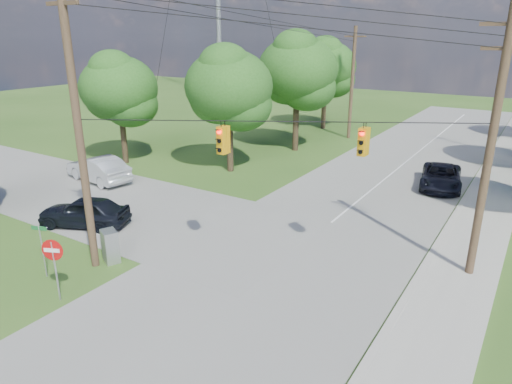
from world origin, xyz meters
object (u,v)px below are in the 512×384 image
Objects in this scene: car_main_north at (441,177)px; car_cross_silver at (98,169)px; pole_sw at (77,119)px; pole_north_w at (352,82)px; car_cross_dark at (84,212)px; do_not_enter_sign at (53,257)px; pole_ne at (491,143)px; control_cabinet at (110,246)px.

car_cross_silver is at bearing -161.06° from car_main_north.
pole_sw reaches higher than pole_north_w.
do_not_enter_sign reaches higher than car_cross_dark.
car_main_north is at bearing 107.08° from pole_ne.
pole_sw is at bearing -92.68° from control_cabinet.
car_cross_silver is (-5.45, 5.37, 0.08)m from car_cross_dark.
car_main_north is (10.10, 18.66, -5.48)m from pole_sw.
pole_north_w is 2.22× the size of car_cross_dark.
pole_north_w is at bearing 149.87° from car_cross_dark.
pole_north_w is at bearing 122.29° from pole_ne.
car_cross_dark is 7.65m from car_cross_silver.
car_main_north is at bearing 42.91° from do_not_enter_sign.
pole_sw is 7.08m from car_cross_dark.
do_not_enter_sign is (10.36, -10.35, 0.89)m from car_cross_silver.
car_cross_dark is at bearing 110.48° from do_not_enter_sign.
pole_north_w is at bearing 90.77° from pole_sw.
car_cross_silver reaches higher than car_main_north.
pole_ne is at bearing 97.26° from car_cross_silver.
do_not_enter_sign is at bearing -50.77° from control_cabinet.
pole_sw is at bearing 57.58° from car_cross_silver.
pole_north_w is 29.34m from control_cabinet.
pole_ne reaches higher than control_cabinet.
do_not_enter_sign is at bearing -140.85° from pole_ne.
car_cross_dark is (-3.80, 2.49, -5.43)m from pole_sw.
car_main_north is at bearing -46.17° from pole_north_w.
pole_north_w is (-0.40, 29.60, -1.10)m from pole_sw.
control_cabinet is at bearing -152.04° from pole_ne.
pole_north_w is (-13.90, 22.00, -0.34)m from pole_ne.
control_cabinet is (0.71, -29.00, -4.42)m from pole_north_w.
car_cross_dark is at bearing -140.92° from car_main_north.
car_cross_silver reaches higher than control_cabinet.
car_cross_silver is 1.01× the size of car_main_north.
pole_ne reaches higher than pole_north_w.
pole_sw is 15.51m from pole_ne.
control_cabinet is at bearing 60.74° from car_cross_silver.
car_main_north is (19.36, 10.81, -0.14)m from car_cross_silver.
pole_north_w is at bearing 123.58° from car_main_north.
car_cross_dark reaches higher than car_main_north.
pole_sw is at bearing -128.67° from car_main_north.
car_cross_silver is 3.62× the size of control_cabinet.
pole_sw is 4.93× the size of do_not_enter_sign.
car_cross_silver is 12.01m from control_cabinet.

